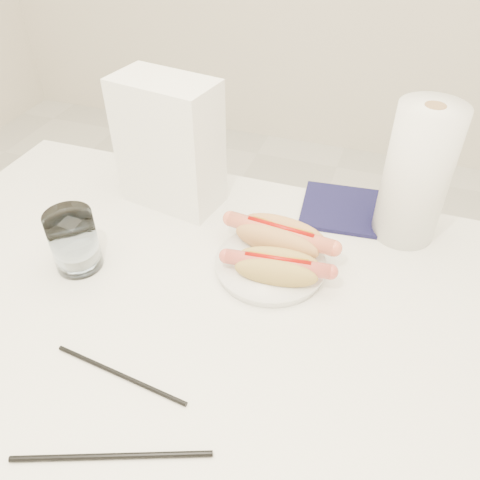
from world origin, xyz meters
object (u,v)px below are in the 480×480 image
(napkin_box, at_px, (169,144))
(water_glass, at_px, (74,241))
(paper_towel_roll, at_px, (417,175))
(table, at_px, (202,331))
(hotdog_right, at_px, (277,267))
(hotdog_left, at_px, (280,237))
(plate, at_px, (270,266))

(napkin_box, bearing_deg, water_glass, -96.52)
(paper_towel_roll, bearing_deg, table, -133.60)
(napkin_box, bearing_deg, hotdog_right, -22.51)
(table, xyz_separation_m, hotdog_left, (0.09, 0.17, 0.10))
(table, bearing_deg, napkin_box, 122.43)
(table, relative_size, water_glass, 10.61)
(plate, relative_size, paper_towel_roll, 0.72)
(table, relative_size, napkin_box, 4.60)
(hotdog_left, xyz_separation_m, paper_towel_roll, (0.21, 0.14, 0.09))
(hotdog_left, distance_m, napkin_box, 0.29)
(plate, bearing_deg, napkin_box, 150.43)
(hotdog_left, bearing_deg, paper_towel_roll, 40.01)
(plate, distance_m, water_glass, 0.35)
(napkin_box, bearing_deg, table, -47.54)
(napkin_box, distance_m, paper_towel_roll, 0.47)
(water_glass, xyz_separation_m, napkin_box, (0.07, 0.25, 0.07))
(table, height_order, napkin_box, napkin_box)
(plate, distance_m, paper_towel_roll, 0.31)
(napkin_box, xyz_separation_m, paper_towel_roll, (0.47, 0.04, 0.00))
(plate, distance_m, hotdog_right, 0.05)
(plate, bearing_deg, table, -123.62)
(plate, distance_m, hotdog_left, 0.06)
(paper_towel_roll, bearing_deg, hotdog_left, -146.18)
(table, xyz_separation_m, napkin_box, (-0.17, 0.27, 0.19))
(table, xyz_separation_m, hotdog_right, (0.10, 0.09, 0.10))
(table, distance_m, napkin_box, 0.37)
(hotdog_right, xyz_separation_m, napkin_box, (-0.27, 0.17, 0.09))
(plate, height_order, paper_towel_roll, paper_towel_roll)
(plate, xyz_separation_m, napkin_box, (-0.25, 0.14, 0.12))
(table, height_order, water_glass, water_glass)
(table, distance_m, hotdog_right, 0.17)
(plate, xyz_separation_m, hotdog_left, (0.00, 0.05, 0.03))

